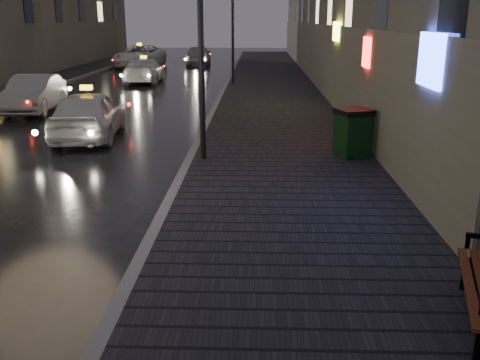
{
  "coord_description": "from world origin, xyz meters",
  "views": [
    {
      "loc": [
        3.19,
        -6.8,
        3.48
      ],
      "look_at": [
        2.9,
        1.85,
        0.85
      ],
      "focal_mm": 40.0,
      "sensor_mm": 36.0,
      "label": 1
    }
  ],
  "objects_px": {
    "lamp_near": "(200,18)",
    "trash_bin": "(353,133)",
    "lamp_far": "(233,18)",
    "taxi_far": "(140,56)",
    "car_far": "(198,55)",
    "taxi_mid": "(144,70)",
    "car_left_mid": "(34,94)",
    "taxi_near": "(88,114)"
  },
  "relations": [
    {
      "from": "car_left_mid",
      "to": "lamp_far",
      "type": "bearing_deg",
      "value": 44.04
    },
    {
      "from": "lamp_near",
      "to": "lamp_far",
      "type": "relative_size",
      "value": 1.0
    },
    {
      "from": "taxi_far",
      "to": "trash_bin",
      "type": "bearing_deg",
      "value": -60.25
    },
    {
      "from": "taxi_mid",
      "to": "taxi_far",
      "type": "bearing_deg",
      "value": -78.46
    },
    {
      "from": "lamp_far",
      "to": "taxi_mid",
      "type": "distance_m",
      "value": 5.96
    },
    {
      "from": "car_left_mid",
      "to": "taxi_mid",
      "type": "bearing_deg",
      "value": 72.03
    },
    {
      "from": "taxi_far",
      "to": "car_left_mid",
      "type": "bearing_deg",
      "value": -82.17
    },
    {
      "from": "car_left_mid",
      "to": "taxi_mid",
      "type": "height_order",
      "value": "car_left_mid"
    },
    {
      "from": "lamp_near",
      "to": "trash_bin",
      "type": "height_order",
      "value": "lamp_near"
    },
    {
      "from": "taxi_far",
      "to": "car_far",
      "type": "xyz_separation_m",
      "value": [
        4.2,
        1.3,
        -0.03
      ]
    },
    {
      "from": "taxi_mid",
      "to": "taxi_near",
      "type": "bearing_deg",
      "value": 93.4
    },
    {
      "from": "lamp_far",
      "to": "car_far",
      "type": "relative_size",
      "value": 1.18
    },
    {
      "from": "taxi_near",
      "to": "taxi_far",
      "type": "relative_size",
      "value": 0.75
    },
    {
      "from": "trash_bin",
      "to": "taxi_far",
      "type": "relative_size",
      "value": 0.21
    },
    {
      "from": "taxi_near",
      "to": "car_left_mid",
      "type": "distance_m",
      "value": 5.9
    },
    {
      "from": "lamp_near",
      "to": "taxi_near",
      "type": "distance_m",
      "value": 5.43
    },
    {
      "from": "car_far",
      "to": "lamp_far",
      "type": "bearing_deg",
      "value": 101.11
    },
    {
      "from": "taxi_mid",
      "to": "car_far",
      "type": "distance_m",
      "value": 11.45
    },
    {
      "from": "taxi_near",
      "to": "taxi_mid",
      "type": "relative_size",
      "value": 0.93
    },
    {
      "from": "trash_bin",
      "to": "lamp_far",
      "type": "bearing_deg",
      "value": 82.92
    },
    {
      "from": "car_far",
      "to": "taxi_far",
      "type": "bearing_deg",
      "value": 14.08
    },
    {
      "from": "taxi_far",
      "to": "car_far",
      "type": "distance_m",
      "value": 4.4
    },
    {
      "from": "lamp_near",
      "to": "car_far",
      "type": "relative_size",
      "value": 1.18
    },
    {
      "from": "taxi_mid",
      "to": "lamp_near",
      "type": "bearing_deg",
      "value": 104.33
    },
    {
      "from": "lamp_far",
      "to": "taxi_far",
      "type": "xyz_separation_m",
      "value": [
        -7.43,
        11.44,
        -2.7
      ]
    },
    {
      "from": "lamp_near",
      "to": "taxi_near",
      "type": "height_order",
      "value": "lamp_near"
    },
    {
      "from": "lamp_far",
      "to": "taxi_near",
      "type": "distance_m",
      "value": 13.94
    },
    {
      "from": "trash_bin",
      "to": "taxi_mid",
      "type": "bearing_deg",
      "value": 96.72
    },
    {
      "from": "lamp_far",
      "to": "car_left_mid",
      "type": "xyz_separation_m",
      "value": [
        -7.29,
        -8.46,
        -2.79
      ]
    },
    {
      "from": "taxi_far",
      "to": "lamp_near",
      "type": "bearing_deg",
      "value": -67.43
    },
    {
      "from": "lamp_near",
      "to": "car_left_mid",
      "type": "bearing_deg",
      "value": 134.03
    },
    {
      "from": "lamp_near",
      "to": "lamp_far",
      "type": "bearing_deg",
      "value": 90.0
    },
    {
      "from": "lamp_far",
      "to": "taxi_mid",
      "type": "bearing_deg",
      "value": 164.2
    },
    {
      "from": "lamp_near",
      "to": "car_left_mid",
      "type": "distance_m",
      "value": 10.85
    },
    {
      "from": "car_left_mid",
      "to": "taxi_far",
      "type": "height_order",
      "value": "taxi_far"
    },
    {
      "from": "taxi_near",
      "to": "taxi_mid",
      "type": "height_order",
      "value": "taxi_near"
    },
    {
      "from": "taxi_near",
      "to": "car_far",
      "type": "height_order",
      "value": "car_far"
    },
    {
      "from": "lamp_near",
      "to": "taxi_near",
      "type": "bearing_deg",
      "value": 142.54
    },
    {
      "from": "lamp_near",
      "to": "trash_bin",
      "type": "xyz_separation_m",
      "value": [
        3.71,
        0.31,
        -2.73
      ]
    },
    {
      "from": "car_left_mid",
      "to": "taxi_far",
      "type": "xyz_separation_m",
      "value": [
        -0.14,
        19.9,
        0.09
      ]
    },
    {
      "from": "lamp_near",
      "to": "taxi_mid",
      "type": "height_order",
      "value": "lamp_near"
    },
    {
      "from": "lamp_near",
      "to": "trash_bin",
      "type": "bearing_deg",
      "value": 4.8
    }
  ]
}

